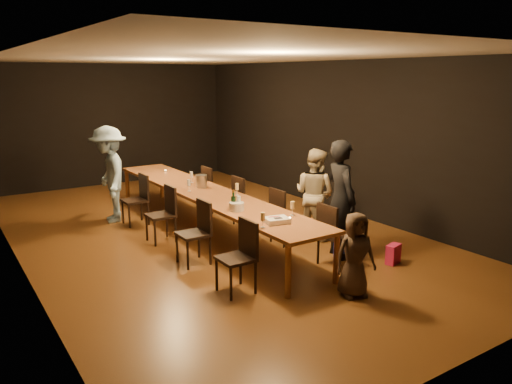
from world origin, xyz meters
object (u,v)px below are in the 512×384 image
table (206,194)px  child (355,255)px  man_blue (110,174)px  birthday_cake (277,220)px  chair_left_0 (236,258)px  chair_left_2 (160,215)px  woman_birthday (341,199)px  woman_tan (315,194)px  chair_right_3 (215,189)px  champagne_bottle (233,200)px  plate_stack (237,207)px  ice_bucket (202,181)px  chair_left_3 (135,200)px  chair_right_1 (286,216)px  chair_left_1 (193,233)px  chair_right_2 (247,201)px  chair_right_0 (336,235)px

table → child: child is taller
man_blue → birthday_cake: size_ratio=4.96×
chair_left_0 → chair_left_2: size_ratio=1.00×
man_blue → birthday_cake: (1.07, -3.86, -0.12)m
table → birthday_cake: 2.22m
table → man_blue: man_blue is taller
chair_left_0 → woman_birthday: woman_birthday is taller
woman_tan → chair_right_3: bearing=-3.5°
champagne_bottle → man_blue: bearing=107.7°
table → woman_tan: (1.42, -1.22, 0.06)m
plate_stack → champagne_bottle: champagne_bottle is taller
ice_bucket → chair_left_3: bearing=137.7°
chair_right_1 → woman_birthday: bearing=17.6°
chair_left_2 → chair_left_1: bearing=-180.0°
child → chair_right_2: bearing=98.1°
chair_right_0 → man_blue: size_ratio=0.51×
chair_right_2 → chair_left_3: (-1.70, 1.20, 0.00)m
chair_right_3 → woman_tan: woman_tan is taller
man_blue → plate_stack: man_blue is taller
woman_tan → chair_left_0: bearing=100.6°
chair_right_0 → champagne_bottle: bearing=-136.3°
woman_tan → birthday_cake: woman_tan is taller
chair_left_3 → chair_left_1: bearing=-180.0°
chair_right_1 → chair_left_3: 2.94m
chair_left_3 → woman_tan: bearing=-136.8°
chair_left_1 → champagne_bottle: champagne_bottle is taller
chair_left_3 → woman_birthday: bearing=-149.1°
chair_left_0 → plate_stack: (0.64, 1.02, 0.35)m
birthday_cake → plate_stack: 0.85m
chair_left_2 → chair_left_3: (0.00, 1.20, 0.00)m
chair_left_2 → woman_tan: woman_tan is taller
chair_right_1 → chair_left_1: 1.70m
child → ice_bucket: 3.66m
table → woman_birthday: bearing=-61.8°
woman_birthday → woman_tan: woman_birthday is taller
chair_right_1 → chair_left_1: bearing=-90.0°
chair_left_0 → chair_left_1: same height
chair_right_2 → birthday_cake: (-0.93, -2.22, 0.32)m
man_blue → child: man_blue is taller
chair_right_2 → ice_bucket: ice_bucket is taller
chair_left_1 → plate_stack: chair_left_1 is taller
chair_right_0 → chair_left_3: size_ratio=1.00×
chair_right_3 → woman_tan: (0.57, -2.42, 0.30)m
champagne_bottle → chair_left_1: bearing=172.0°
chair_right_0 → champagne_bottle: champagne_bottle is taller
woman_birthday → child: size_ratio=1.66×
plate_stack → ice_bucket: 1.74m
chair_left_3 → woman_birthday: 3.92m
chair_left_3 → woman_tan: size_ratio=0.61×
chair_right_1 → child: child is taller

